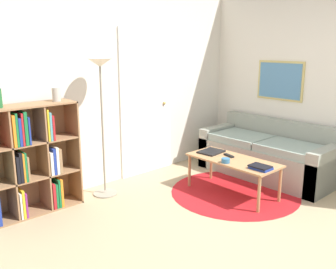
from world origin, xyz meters
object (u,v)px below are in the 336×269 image
object	(u,v)px
bookshelf	(19,163)
floor_lamp	(101,86)
coffee_table	(233,163)
laptop	(211,152)
bowl	(226,160)
vase_on_shelf	(56,94)
couch	(269,155)

from	to	relation	value
bookshelf	floor_lamp	size ratio (longest dim) A/B	0.72
floor_lamp	coffee_table	world-z (taller)	floor_lamp
laptop	bowl	distance (m)	0.45
floor_lamp	vase_on_shelf	bearing A→B (deg)	166.81
couch	laptop	xyz separation A→B (m)	(-0.93, 0.28, 0.18)
bowl	vase_on_shelf	world-z (taller)	vase_on_shelf
vase_on_shelf	bowl	bearing A→B (deg)	-38.82
couch	laptop	world-z (taller)	couch
floor_lamp	bowl	distance (m)	1.71
bookshelf	coffee_table	distance (m)	2.45
floor_lamp	vase_on_shelf	world-z (taller)	floor_lamp
laptop	couch	bearing A→B (deg)	-16.71
bookshelf	vase_on_shelf	bearing A→B (deg)	-0.24
laptop	vase_on_shelf	xyz separation A→B (m)	(-1.69, 0.80, 0.82)
bookshelf	floor_lamp	xyz separation A→B (m)	(0.97, -0.12, 0.76)
bookshelf	vase_on_shelf	xyz separation A→B (m)	(0.47, -0.00, 0.69)
laptop	bowl	world-z (taller)	bowl
coffee_table	bowl	bearing A→B (deg)	-171.90
coffee_table	bowl	size ratio (longest dim) A/B	11.29
coffee_table	vase_on_shelf	world-z (taller)	vase_on_shelf
coffee_table	couch	bearing A→B (deg)	5.60
bookshelf	bowl	xyz separation A→B (m)	(1.97, -1.20, -0.12)
bookshelf	coffee_table	size ratio (longest dim) A/B	1.05
floor_lamp	vase_on_shelf	xyz separation A→B (m)	(-0.50, 0.12, -0.07)
coffee_table	vase_on_shelf	xyz separation A→B (m)	(-1.67, 1.18, 0.87)
bookshelf	couch	distance (m)	3.30
floor_lamp	couch	xyz separation A→B (m)	(2.12, -0.97, -1.07)
couch	coffee_table	distance (m)	0.97
couch	laptop	size ratio (longest dim) A/B	5.55
coffee_table	floor_lamp	bearing A→B (deg)	137.82
laptop	bowl	bearing A→B (deg)	-116.50
bookshelf	laptop	size ratio (longest dim) A/B	3.59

